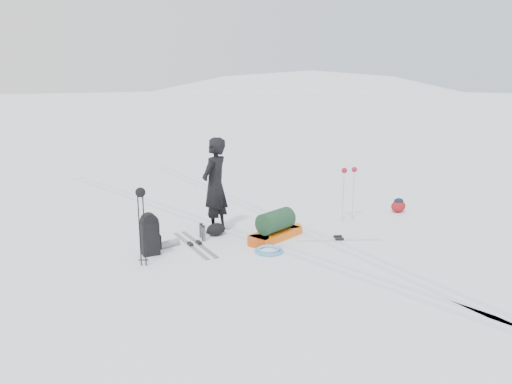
% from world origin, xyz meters
% --- Properties ---
extents(ground, '(200.00, 200.00, 0.00)m').
position_xyz_m(ground, '(0.00, 0.00, 0.00)').
color(ground, white).
rests_on(ground, ground).
extents(snow_hill_backdrop, '(359.50, 192.00, 162.45)m').
position_xyz_m(snow_hill_backdrop, '(62.69, 84.02, -69.02)').
color(snow_hill_backdrop, white).
rests_on(snow_hill_backdrop, ground).
extents(ski_tracks, '(3.38, 17.97, 0.01)m').
position_xyz_m(ski_tracks, '(0.61, 0.88, 0.00)').
color(ski_tracks, silver).
rests_on(ski_tracks, ground).
extents(skier, '(0.85, 0.74, 1.98)m').
position_xyz_m(skier, '(-0.34, 1.33, 0.99)').
color(skier, black).
rests_on(skier, ground).
extents(pulk_sled, '(1.55, 0.70, 0.57)m').
position_xyz_m(pulk_sled, '(0.35, 0.22, 0.22)').
color(pulk_sled, orange).
rests_on(pulk_sled, ground).
extents(expedition_rucksack, '(0.85, 0.39, 0.78)m').
position_xyz_m(expedition_rucksack, '(-1.99, 0.93, 0.36)').
color(expedition_rucksack, black).
rests_on(expedition_rucksack, ground).
extents(ski_poles_black, '(0.17, 0.17, 1.37)m').
position_xyz_m(ski_poles_black, '(-2.39, 0.49, 1.12)').
color(ski_poles_black, black).
rests_on(ski_poles_black, ground).
extents(ski_poles_silver, '(0.38, 0.19, 1.22)m').
position_xyz_m(ski_poles_silver, '(2.44, 0.16, 1.02)').
color(ski_poles_silver, silver).
rests_on(ski_poles_silver, ground).
extents(touring_skis_grey, '(0.57, 1.77, 0.06)m').
position_xyz_m(touring_skis_grey, '(-1.14, 0.87, 0.01)').
color(touring_skis_grey, gray).
rests_on(touring_skis_grey, ground).
extents(touring_skis_white, '(1.49, 1.14, 0.06)m').
position_xyz_m(touring_skis_white, '(1.27, -0.64, 0.01)').
color(touring_skis_white, silver).
rests_on(touring_skis_white, ground).
extents(rope_coil, '(0.55, 0.55, 0.06)m').
position_xyz_m(rope_coil, '(-0.27, -0.31, 0.03)').
color(rope_coil, '#4F95C0').
rests_on(rope_coil, ground).
extents(small_daypack, '(0.50, 0.48, 0.34)m').
position_xyz_m(small_daypack, '(3.95, -0.10, 0.17)').
color(small_daypack, maroon).
rests_on(small_daypack, ground).
extents(thermos_pair, '(0.19, 0.33, 0.32)m').
position_xyz_m(thermos_pair, '(-0.83, 1.07, 0.15)').
color(thermos_pair, '#55585D').
rests_on(thermos_pair, ground).
extents(stuff_sack, '(0.49, 0.44, 0.25)m').
position_xyz_m(stuff_sack, '(-0.47, 1.12, 0.13)').
color(stuff_sack, black).
rests_on(stuff_sack, ground).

